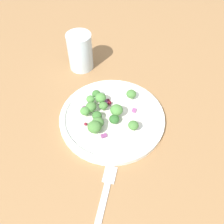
# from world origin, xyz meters

# --- Properties ---
(ground_plane) EXTENTS (1.80, 1.80, 0.02)m
(ground_plane) POSITION_xyz_m (0.00, 0.00, -0.01)
(ground_plane) COLOR olive
(plate) EXTENTS (0.24, 0.24, 0.02)m
(plate) POSITION_xyz_m (0.00, -0.01, 0.01)
(plate) COLOR white
(plate) RESTS_ON ground_plane
(dressing_pool) EXTENTS (0.14, 0.14, 0.00)m
(dressing_pool) POSITION_xyz_m (0.00, -0.01, 0.01)
(dressing_pool) COLOR white
(dressing_pool) RESTS_ON plate
(broccoli_floret_0) EXTENTS (0.02, 0.02, 0.02)m
(broccoli_floret_0) POSITION_xyz_m (-0.00, -0.07, 0.03)
(broccoli_floret_0) COLOR #8EB77A
(broccoli_floret_0) RESTS_ON plate
(broccoli_floret_1) EXTENTS (0.02, 0.02, 0.02)m
(broccoli_floret_1) POSITION_xyz_m (0.01, -0.03, 0.03)
(broccoli_floret_1) COLOR #9EC684
(broccoli_floret_1) RESTS_ON plate
(broccoli_floret_2) EXTENTS (0.02, 0.02, 0.02)m
(broccoli_floret_2) POSITION_xyz_m (0.02, -0.06, 0.03)
(broccoli_floret_2) COLOR #8EB77A
(broccoli_floret_2) RESTS_ON plate
(broccoli_floret_3) EXTENTS (0.02, 0.02, 0.02)m
(broccoli_floret_3) POSITION_xyz_m (-0.07, -0.03, 0.03)
(broccoli_floret_3) COLOR #ADD18E
(broccoli_floret_3) RESTS_ON plate
(broccoli_floret_4) EXTENTS (0.03, 0.03, 0.03)m
(broccoli_floret_4) POSITION_xyz_m (0.00, -0.05, 0.03)
(broccoli_floret_4) COLOR #ADD18E
(broccoli_floret_4) RESTS_ON plate
(broccoli_floret_5) EXTENTS (0.02, 0.02, 0.02)m
(broccoli_floret_5) POSITION_xyz_m (0.03, -0.04, 0.03)
(broccoli_floret_5) COLOR #8EB77A
(broccoli_floret_5) RESTS_ON plate
(broccoli_floret_6) EXTENTS (0.03, 0.03, 0.03)m
(broccoli_floret_6) POSITION_xyz_m (0.06, 0.01, 0.04)
(broccoli_floret_6) COLOR #8EB77A
(broccoli_floret_6) RESTS_ON plate
(broccoli_floret_7) EXTENTS (0.03, 0.03, 0.03)m
(broccoli_floret_7) POSITION_xyz_m (0.04, -0.00, 0.03)
(broccoli_floret_7) COLOR #9EC684
(broccoli_floret_7) RESTS_ON plate
(broccoli_floret_8) EXTENTS (0.02, 0.02, 0.02)m
(broccoli_floret_8) POSITION_xyz_m (0.03, -0.02, 0.03)
(broccoli_floret_8) COLOR #ADD18E
(broccoli_floret_8) RESTS_ON plate
(broccoli_floret_9) EXTENTS (0.03, 0.03, 0.03)m
(broccoli_floret_9) POSITION_xyz_m (-0.01, 0.00, 0.04)
(broccoli_floret_9) COLOR #8EB77A
(broccoli_floret_9) RESTS_ON plate
(broccoli_floret_10) EXTENTS (0.02, 0.02, 0.02)m
(broccoli_floret_10) POSITION_xyz_m (-0.01, 0.05, 0.03)
(broccoli_floret_10) COLOR #ADD18E
(broccoli_floret_10) RESTS_ON plate
(broccoli_floret_11) EXTENTS (0.02, 0.02, 0.02)m
(broccoli_floret_11) POSITION_xyz_m (0.05, -0.04, 0.03)
(broccoli_floret_11) COLOR #ADD18E
(broccoli_floret_11) RESTS_ON plate
(broccoli_floret_12) EXTENTS (0.02, 0.02, 0.02)m
(broccoli_floret_12) POSITION_xyz_m (0.01, 0.01, 0.03)
(broccoli_floret_12) COLOR #ADD18E
(broccoli_floret_12) RESTS_ON plate
(cranberry_0) EXTENTS (0.01, 0.01, 0.01)m
(cranberry_0) POSITION_xyz_m (0.06, -0.02, 0.02)
(cranberry_0) COLOR maroon
(cranberry_0) RESTS_ON plate
(cranberry_1) EXTENTS (0.01, 0.01, 0.01)m
(cranberry_1) POSITION_xyz_m (-0.02, -0.05, 0.02)
(cranberry_1) COLOR #4C0A14
(cranberry_1) RESTS_ON plate
(cranberry_2) EXTENTS (0.01, 0.01, 0.01)m
(cranberry_2) POSITION_xyz_m (-0.01, -0.04, 0.02)
(cranberry_2) COLOR #4C0A14
(cranberry_2) RESTS_ON plate
(onion_bit_0) EXTENTS (0.01, 0.01, 0.01)m
(onion_bit_0) POSITION_xyz_m (0.04, -0.06, 0.02)
(onion_bit_0) COLOR #843D75
(onion_bit_0) RESTS_ON plate
(onion_bit_1) EXTENTS (0.02, 0.02, 0.01)m
(onion_bit_1) POSITION_xyz_m (-0.01, -0.05, 0.02)
(onion_bit_1) COLOR #843D75
(onion_bit_1) RESTS_ON plate
(onion_bit_2) EXTENTS (0.01, 0.01, 0.00)m
(onion_bit_2) POSITION_xyz_m (0.03, -0.01, 0.02)
(onion_bit_2) COLOR #843D75
(onion_bit_2) RESTS_ON plate
(onion_bit_3) EXTENTS (0.01, 0.01, 0.00)m
(onion_bit_3) POSITION_xyz_m (0.05, 0.03, 0.02)
(onion_bit_3) COLOR #843D75
(onion_bit_3) RESTS_ON plate
(onion_bit_4) EXTENTS (0.01, 0.01, 0.01)m
(onion_bit_4) POSITION_xyz_m (-0.05, 0.01, 0.02)
(onion_bit_4) COLOR #934C84
(onion_bit_4) RESTS_ON plate
(fork) EXTENTS (0.15, 0.14, 0.01)m
(fork) POSITION_xyz_m (0.13, 0.14, 0.00)
(fork) COLOR silver
(fork) RESTS_ON ground_plane
(water_glass) EXTENTS (0.07, 0.07, 0.10)m
(water_glass) POSITION_xyz_m (-0.04, -0.21, 0.05)
(water_glass) COLOR silver
(water_glass) RESTS_ON ground_plane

